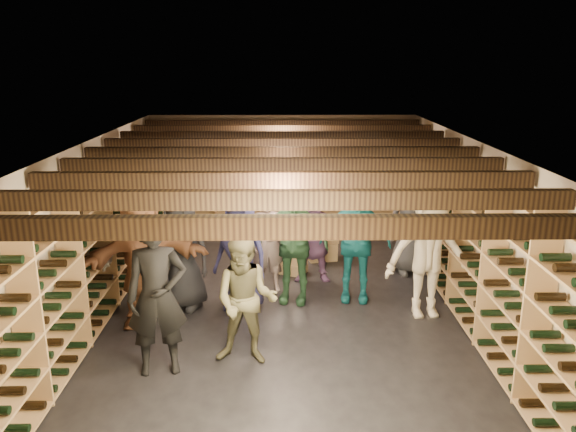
% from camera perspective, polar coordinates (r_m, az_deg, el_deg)
% --- Properties ---
extents(ground, '(8.00, 8.00, 0.00)m').
position_cam_1_polar(ground, '(8.43, -0.51, -8.97)').
color(ground, black).
rests_on(ground, ground).
extents(walls, '(5.52, 8.02, 2.40)m').
position_cam_1_polar(walls, '(8.00, -0.53, -1.14)').
color(walls, '#B3A48B').
rests_on(walls, ground).
extents(ceiling, '(5.50, 8.00, 0.01)m').
position_cam_1_polar(ceiling, '(7.74, -0.55, 7.39)').
color(ceiling, beige).
rests_on(ceiling, walls).
extents(ceiling_joists, '(5.40, 7.12, 0.18)m').
position_cam_1_polar(ceiling_joists, '(7.76, -0.55, 6.37)').
color(ceiling_joists, black).
rests_on(ceiling_joists, ground).
extents(wine_rack_left, '(0.32, 7.50, 2.15)m').
position_cam_1_polar(wine_rack_left, '(8.44, -18.26, -1.95)').
color(wine_rack_left, tan).
rests_on(wine_rack_left, ground).
extents(wine_rack_right, '(0.32, 7.50, 2.15)m').
position_cam_1_polar(wine_rack_right, '(8.44, 17.20, -1.85)').
color(wine_rack_right, tan).
rests_on(wine_rack_right, ground).
extents(wine_rack_back, '(4.70, 0.30, 2.15)m').
position_cam_1_polar(wine_rack_back, '(11.75, -0.55, 3.70)').
color(wine_rack_back, tan).
rests_on(wine_rack_back, ground).
extents(crate_stack_left, '(0.55, 0.41, 0.68)m').
position_cam_1_polar(crate_stack_left, '(10.12, 3.54, -2.64)').
color(crate_stack_left, tan).
rests_on(crate_stack_left, ground).
extents(crate_stack_right, '(0.59, 0.50, 0.34)m').
position_cam_1_polar(crate_stack_right, '(9.57, 0.30, -4.79)').
color(crate_stack_right, tan).
rests_on(crate_stack_right, ground).
extents(crate_loose, '(0.58, 0.48, 0.17)m').
position_cam_1_polar(crate_loose, '(10.63, 1.03, -3.14)').
color(crate_loose, tan).
rests_on(crate_loose, ground).
extents(person_0, '(1.00, 0.81, 1.78)m').
position_cam_1_polar(person_0, '(8.19, -10.72, -3.31)').
color(person_0, black).
rests_on(person_0, ground).
extents(person_1, '(0.76, 0.57, 1.87)m').
position_cam_1_polar(person_1, '(6.55, -13.16, -7.96)').
color(person_1, black).
rests_on(person_1, ground).
extents(person_2, '(0.83, 0.69, 1.57)m').
position_cam_1_polar(person_2, '(6.66, -4.30, -8.58)').
color(person_2, brown).
rests_on(person_2, ground).
extents(person_3, '(1.28, 0.80, 1.91)m').
position_cam_1_polar(person_3, '(7.97, 14.16, -3.56)').
color(person_3, beige).
rests_on(person_3, ground).
extents(person_4, '(1.10, 0.57, 1.80)m').
position_cam_1_polar(person_4, '(8.35, 6.81, -2.71)').
color(person_4, '#146770').
rests_on(person_4, ground).
extents(person_5, '(1.79, 1.12, 1.84)m').
position_cam_1_polar(person_5, '(7.78, -14.46, -4.33)').
color(person_5, brown).
rests_on(person_5, ground).
extents(person_6, '(0.97, 0.82, 1.68)m').
position_cam_1_polar(person_6, '(8.03, -4.79, -3.85)').
color(person_6, '#20214B').
rests_on(person_6, ground).
extents(person_7, '(0.64, 0.48, 1.58)m').
position_cam_1_polar(person_7, '(8.66, -2.04, -2.69)').
color(person_7, gray).
rests_on(person_7, ground).
extents(person_9, '(1.39, 1.07, 1.89)m').
position_cam_1_polar(person_9, '(8.40, -14.39, -2.64)').
color(person_9, '#B5ACA5').
rests_on(person_9, ground).
extents(person_10, '(1.12, 0.65, 1.79)m').
position_cam_1_polar(person_10, '(8.24, 0.50, -2.87)').
color(person_10, '#295132').
rests_on(person_10, ground).
extents(person_11, '(1.50, 0.54, 1.59)m').
position_cam_1_polar(person_11, '(9.09, 2.54, -1.74)').
color(person_11, '#895D92').
rests_on(person_11, ground).
extents(person_12, '(0.97, 0.71, 1.82)m').
position_cam_1_polar(person_12, '(9.58, 12.61, -0.47)').
color(person_12, '#2F3135').
rests_on(person_12, ground).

